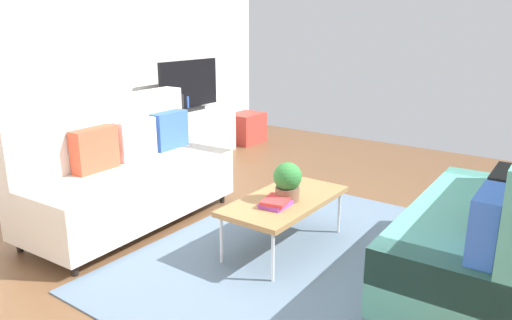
% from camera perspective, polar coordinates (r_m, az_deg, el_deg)
% --- Properties ---
extents(ground_plane, '(7.68, 7.68, 0.00)m').
position_cam_1_polar(ground_plane, '(3.97, 3.18, -10.18)').
color(ground_plane, brown).
extents(wall_far, '(6.40, 0.12, 2.90)m').
position_cam_1_polar(wall_far, '(5.60, -21.94, 11.83)').
color(wall_far, white).
rests_on(wall_far, ground_plane).
extents(area_rug, '(2.90, 2.20, 0.01)m').
position_cam_1_polar(area_rug, '(3.82, 5.45, -11.18)').
color(area_rug, slate).
rests_on(area_rug, ground_plane).
extents(couch_beige, '(1.94, 0.93, 1.10)m').
position_cam_1_polar(couch_beige, '(4.42, -15.17, -1.63)').
color(couch_beige, beige).
rests_on(couch_beige, ground_plane).
extents(couch_green, '(1.92, 0.90, 1.10)m').
position_cam_1_polar(couch_green, '(3.56, 25.84, -7.13)').
color(couch_green, teal).
rests_on(couch_green, ground_plane).
extents(coffee_table, '(1.10, 0.56, 0.42)m').
position_cam_1_polar(coffee_table, '(3.80, 3.39, -4.93)').
color(coffee_table, '#9E7042').
rests_on(coffee_table, ground_plane).
extents(tv_console, '(1.40, 0.44, 0.64)m').
position_cam_1_polar(tv_console, '(6.45, -7.81, 3.07)').
color(tv_console, silver).
rests_on(tv_console, ground_plane).
extents(tv, '(1.00, 0.20, 0.64)m').
position_cam_1_polar(tv, '(6.33, -7.89, 8.63)').
color(tv, black).
rests_on(tv, tv_console).
extents(storage_trunk, '(0.52, 0.40, 0.44)m').
position_cam_1_polar(storage_trunk, '(7.23, -1.17, 3.80)').
color(storage_trunk, '#B2382D').
rests_on(storage_trunk, ground_plane).
extents(potted_plant, '(0.22, 0.22, 0.30)m').
position_cam_1_polar(potted_plant, '(3.71, 3.74, -2.48)').
color(potted_plant, brown).
rests_on(potted_plant, coffee_table).
extents(table_book_0, '(0.25, 0.19, 0.03)m').
position_cam_1_polar(table_book_0, '(3.64, 2.43, -5.17)').
color(table_book_0, purple).
rests_on(table_book_0, coffee_table).
extents(table_book_1, '(0.27, 0.23, 0.03)m').
position_cam_1_polar(table_book_1, '(3.63, 2.43, -4.76)').
color(table_book_1, red).
rests_on(table_book_1, table_book_0).
extents(vase_0, '(0.11, 0.11, 0.14)m').
position_cam_1_polar(vase_0, '(6.02, -12.12, 5.69)').
color(vase_0, '#4C72B2').
rests_on(vase_0, tv_console).
extents(vase_1, '(0.08, 0.08, 0.13)m').
position_cam_1_polar(vase_1, '(6.13, -10.92, 5.93)').
color(vase_1, silver).
rests_on(vase_1, tv_console).
extents(bottle_0, '(0.05, 0.05, 0.16)m').
position_cam_1_polar(bottle_0, '(6.16, -9.38, 6.21)').
color(bottle_0, '#3F8C4C').
rests_on(bottle_0, tv_console).
extents(bottle_1, '(0.05, 0.05, 0.23)m').
position_cam_1_polar(bottle_1, '(6.23, -8.74, 6.64)').
color(bottle_1, '#262626').
rests_on(bottle_1, tv_console).
extents(bottle_2, '(0.04, 0.04, 0.19)m').
position_cam_1_polar(bottle_2, '(6.30, -8.08, 6.60)').
color(bottle_2, '#3359B2').
rests_on(bottle_2, tv_console).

